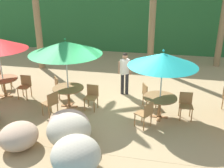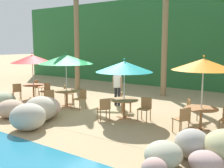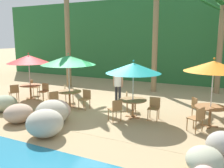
# 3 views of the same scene
# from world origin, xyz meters

# --- Properties ---
(ground_plane) EXTENTS (120.00, 120.00, 0.00)m
(ground_plane) POSITION_xyz_m (0.00, 0.00, 0.00)
(ground_plane) COLOR tan
(terrace_deck) EXTENTS (18.00, 5.20, 0.01)m
(terrace_deck) POSITION_xyz_m (0.00, 0.00, 0.00)
(terrace_deck) COLOR tan
(terrace_deck) RESTS_ON ground
(foliage_backdrop) EXTENTS (28.00, 2.40, 6.00)m
(foliage_backdrop) POSITION_xyz_m (0.00, 9.00, 3.00)
(foliage_backdrop) COLOR #286633
(foliage_backdrop) RESTS_ON ground
(rock_seawall) EXTENTS (14.52, 3.39, 0.96)m
(rock_seawall) POSITION_xyz_m (-0.32, -2.73, 0.39)
(rock_seawall) COLOR #B9B49D
(rock_seawall) RESTS_ON ground
(umbrella_red) EXTENTS (2.19, 2.19, 2.43)m
(umbrella_red) POSITION_xyz_m (-4.61, 0.22, 2.10)
(umbrella_red) COLOR silver
(umbrella_red) RESTS_ON ground
(dining_table_red) EXTENTS (1.10, 1.10, 0.74)m
(dining_table_red) POSITION_xyz_m (-4.61, 0.22, 0.61)
(dining_table_red) COLOR olive
(dining_table_red) RESTS_ON ground
(chair_red_seaward) EXTENTS (0.42, 0.43, 0.87)m
(chair_red_seaward) POSITION_xyz_m (-3.76, 0.31, 0.51)
(chair_red_seaward) COLOR #9E7042
(chair_red_seaward) RESTS_ON ground
(chair_red_inland) EXTENTS (0.57, 0.57, 0.87)m
(chair_red_inland) POSITION_xyz_m (-5.09, 0.93, 0.51)
(chair_red_inland) COLOR #9E7042
(chair_red_inland) RESTS_ON ground
(chair_red_left) EXTENTS (0.57, 0.57, 0.87)m
(chair_red_left) POSITION_xyz_m (-4.93, -0.57, 0.51)
(chair_red_left) COLOR #9E7042
(chair_red_left) RESTS_ON ground
(umbrella_green) EXTENTS (2.47, 2.47, 2.51)m
(umbrella_green) POSITION_xyz_m (-1.83, -0.12, 2.19)
(umbrella_green) COLOR silver
(umbrella_green) RESTS_ON ground
(dining_table_green) EXTENTS (1.10, 1.10, 0.74)m
(dining_table_green) POSITION_xyz_m (-1.83, -0.12, 0.61)
(dining_table_green) COLOR olive
(dining_table_green) RESTS_ON ground
(chair_green_seaward) EXTENTS (0.45, 0.46, 0.87)m
(chair_green_seaward) POSITION_xyz_m (-0.98, -0.09, 0.51)
(chair_green_seaward) COLOR #9E7042
(chair_green_seaward) RESTS_ON ground
(chair_green_inland) EXTENTS (0.59, 0.59, 0.87)m
(chair_green_inland) POSITION_xyz_m (-2.42, 0.50, 0.51)
(chair_green_inland) COLOR #9E7042
(chair_green_inland) RESTS_ON ground
(chair_green_left) EXTENTS (0.57, 0.57, 0.87)m
(chair_green_left) POSITION_xyz_m (-2.14, -0.91, 0.51)
(chair_green_left) COLOR #9E7042
(chair_green_left) RESTS_ON ground
(umbrella_teal) EXTENTS (2.18, 2.18, 2.33)m
(umbrella_teal) POSITION_xyz_m (1.38, -0.25, 2.01)
(umbrella_teal) COLOR silver
(umbrella_teal) RESTS_ON ground
(dining_table_teal) EXTENTS (1.10, 1.10, 0.74)m
(dining_table_teal) POSITION_xyz_m (1.38, -0.25, 0.61)
(dining_table_teal) COLOR olive
(dining_table_teal) RESTS_ON ground
(chair_teal_seaward) EXTENTS (0.45, 0.46, 0.87)m
(chair_teal_seaward) POSITION_xyz_m (2.22, -0.09, 0.51)
(chair_teal_seaward) COLOR #9E7042
(chair_teal_seaward) RESTS_ON ground
(chair_teal_inland) EXTENTS (0.57, 0.57, 0.87)m
(chair_teal_inland) POSITION_xyz_m (0.92, 0.47, 0.51)
(chair_teal_inland) COLOR #9E7042
(chair_teal_inland) RESTS_ON ground
(chair_teal_left) EXTENTS (0.59, 0.59, 0.87)m
(chair_teal_left) POSITION_xyz_m (0.99, -1.01, 0.51)
(chair_teal_left) COLOR #9E7042
(chair_teal_left) RESTS_ON ground
(umbrella_orange) EXTENTS (2.06, 2.06, 2.51)m
(umbrella_orange) POSITION_xyz_m (4.26, 0.04, 2.20)
(umbrella_orange) COLOR silver
(umbrella_orange) RESTS_ON ground
(dining_table_orange) EXTENTS (1.10, 1.10, 0.74)m
(dining_table_orange) POSITION_xyz_m (4.26, 0.04, 0.61)
(dining_table_orange) COLOR olive
(dining_table_orange) RESTS_ON ground
(chair_orange_inland) EXTENTS (0.59, 0.59, 0.87)m
(chair_orange_inland) POSITION_xyz_m (3.72, 0.70, 0.51)
(chair_orange_inland) COLOR #9E7042
(chair_orange_inland) RESTS_ON ground
(chair_orange_left) EXTENTS (0.58, 0.58, 0.87)m
(chair_orange_left) POSITION_xyz_m (3.93, -0.75, 0.51)
(chair_orange_left) COLOR #9E7042
(chair_orange_left) RESTS_ON ground
(palm_tree_nearest) EXTENTS (3.33, 3.35, 7.08)m
(palm_tree_nearest) POSITION_xyz_m (-4.78, 3.82, 4.80)
(palm_tree_nearest) COLOR olive
(palm_tree_nearest) RESTS_ON ground
(palm_tree_second) EXTENTS (3.21, 3.49, 6.38)m
(palm_tree_second) POSITION_xyz_m (0.70, 4.90, 4.17)
(palm_tree_second) COLOR olive
(palm_tree_second) RESTS_ON ground
(palm_tree_third) EXTENTS (2.79, 2.86, 5.40)m
(palm_tree_third) POSITION_xyz_m (4.12, 6.07, 3.71)
(palm_tree_third) COLOR olive
(palm_tree_third) RESTS_ON ground
(waiter_in_white) EXTENTS (0.52, 0.38, 1.70)m
(waiter_in_white) POSITION_xyz_m (-0.06, 1.41, 0.99)
(waiter_in_white) COLOR #232328
(waiter_in_white) RESTS_ON ground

